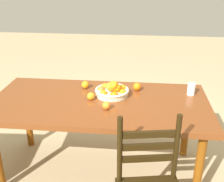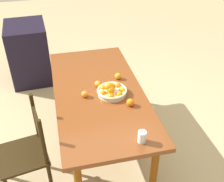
% 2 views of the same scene
% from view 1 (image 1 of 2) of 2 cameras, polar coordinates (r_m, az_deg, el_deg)
% --- Properties ---
extents(ground_plane, '(12.00, 12.00, 0.00)m').
position_cam_1_polar(ground_plane, '(2.84, -2.31, -15.77)').
color(ground_plane, tan).
extents(dining_table, '(1.90, 0.91, 0.75)m').
position_cam_1_polar(dining_table, '(2.46, -2.57, -3.55)').
color(dining_table, brown).
rests_on(dining_table, ground).
extents(fruit_bowl, '(0.31, 0.31, 0.16)m').
position_cam_1_polar(fruit_bowl, '(2.50, 0.05, 0.15)').
color(fruit_bowl, beige).
rests_on(fruit_bowl, dining_table).
extents(orange_loose_0, '(0.07, 0.07, 0.07)m').
position_cam_1_polar(orange_loose_0, '(2.67, -5.50, 1.29)').
color(orange_loose_0, orange).
rests_on(orange_loose_0, dining_table).
extents(orange_loose_1, '(0.07, 0.07, 0.07)m').
position_cam_1_polar(orange_loose_1, '(2.43, -4.35, -1.08)').
color(orange_loose_1, orange).
rests_on(orange_loose_1, dining_table).
extents(orange_loose_2, '(0.07, 0.07, 0.07)m').
position_cam_1_polar(orange_loose_2, '(2.26, -1.16, -2.97)').
color(orange_loose_2, orange).
rests_on(orange_loose_2, dining_table).
extents(orange_loose_3, '(0.07, 0.07, 0.07)m').
position_cam_1_polar(orange_loose_3, '(2.62, 5.16, 0.88)').
color(orange_loose_3, orange).
rests_on(orange_loose_3, dining_table).
extents(drinking_glass, '(0.07, 0.07, 0.11)m').
position_cam_1_polar(drinking_glass, '(2.62, 15.92, 0.39)').
color(drinking_glass, silver).
rests_on(drinking_glass, dining_table).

